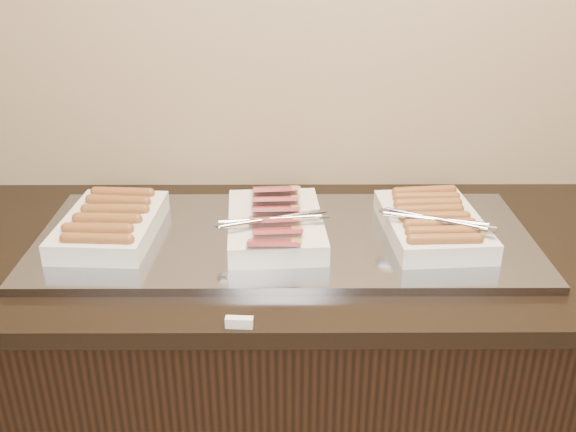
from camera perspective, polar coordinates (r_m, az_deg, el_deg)
The scene contains 6 objects.
counter at distance 1.83m, azimuth -0.82°, elevation -14.85°, with size 2.06×0.76×0.90m.
warming_tray at distance 1.57m, azimuth -0.29°, elevation -1.98°, with size 1.20×0.50×0.02m, color gray.
dish_left at distance 1.61m, azimuth -15.49°, elevation -0.68°, with size 0.23×0.33×0.07m.
dish_center at distance 1.55m, azimuth -1.17°, elevation -0.66°, with size 0.27×0.36×0.09m.
dish_right at distance 1.59m, azimuth 12.73°, elevation -0.58°, with size 0.27×0.35×0.08m.
label_holder at distance 1.27m, azimuth -4.35°, elevation -9.40°, with size 0.05×0.02×0.02m, color silver.
Camera 1 is at (0.02, 0.73, 1.63)m, focal length 40.00 mm.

